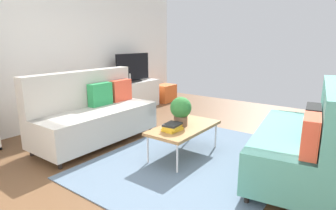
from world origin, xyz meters
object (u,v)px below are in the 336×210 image
Objects in this scene: coffee_table at (184,128)px; tv at (133,68)px; table_book_0 at (172,129)px; bottle_1 at (130,78)px; bottle_0 at (127,78)px; couch_beige at (94,114)px; couch_green at (303,140)px; vase_0 at (112,82)px; potted_plant at (181,110)px; vase_1 at (118,81)px; storage_trunk at (165,93)px; tv_console at (133,95)px.

tv is at bearing 57.39° from coffee_table.
bottle_1 is (1.64, 2.35, 0.31)m from table_book_0.
couch_beige is at bearing -150.55° from bottle_0.
bottle_1 is at bearing 55.01° from table_book_0.
couch_green is 1.54m from table_book_0.
potted_plant is at bearing -111.67° from vase_0.
bottle_1 is at bearing -17.99° from vase_1.
table_book_0 is at bearing -116.11° from vase_0.
tv is at bearing -9.71° from vase_1.
vase_0 reaches higher than coffee_table.
potted_plant is at bearing -119.41° from bottle_0.
storage_trunk is 3.49m from potted_plant.
bottle_0 is at bearing -175.05° from tv.
tv_console is 10.59× the size of vase_0.
bottle_0 reaches higher than potted_plant.
storage_trunk is (3.01, 0.89, -0.23)m from couch_beige.
potted_plant is at bearing 105.29° from couch_beige.
coffee_table is 1.10× the size of tv.
potted_plant is at bearing 95.56° from coffee_table.
bottle_0 is at bearing 67.31° from couch_green.
couch_green is 3.98m from vase_1.
tv_console is (1.53, 2.41, -0.07)m from coffee_table.
vase_0 is at bearing 174.90° from storage_trunk.
tv reaches higher than couch_beige.
couch_beige is at bearing -145.34° from vase_1.
couch_beige is 14.38× the size of vase_0.
table_book_0 is at bearing -172.46° from potted_plant.
couch_green is 4.03m from tv_console.
storage_trunk is at bearing -5.19° from tv_console.
vase_1 is at bearing 65.52° from coffee_table.
vase_0 is (-1.68, 0.15, 0.49)m from storage_trunk.
table_book_0 is at bearing -123.33° from bottle_0.
tv is (1.24, 3.81, 0.51)m from couch_green.
bottle_1 reaches higher than table_book_0.
coffee_table is (-0.29, 1.42, -0.05)m from couch_green.
vase_0 is (1.33, 1.04, 0.26)m from couch_beige.
table_book_0 is at bearing 102.49° from couch_green.
couch_green is 14.71× the size of vase_1.
bottle_1 reaches higher than potted_plant.
coffee_table is at bearing 93.77° from couch_green.
potted_plant reaches higher than tv_console.
tv_console is 1.40× the size of tv.
tv is at bearing -90.00° from tv_console.
table_book_0 is at bearing -124.99° from bottle_1.
table_book_0 is 1.77× the size of vase_1.
tv_console is 2.69× the size of storage_trunk.
tv is 1.32m from storage_trunk.
couch_beige reaches higher than vase_0.
potted_plant is at bearing -121.23° from bottle_1.
coffee_table is 5.23× the size of bottle_0.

